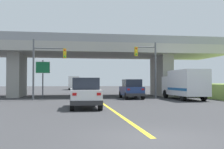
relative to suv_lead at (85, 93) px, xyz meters
name	(u,v)px	position (x,y,z in m)	size (l,w,h in m)	color
ground	(92,96)	(1.63, 15.27, -1.01)	(160.00, 160.00, 0.00)	#353538
overpass_bridge	(92,56)	(1.63, 15.27, 4.03)	(32.53, 8.90, 7.02)	#A8A59E
lane_divider_stripe	(106,106)	(1.63, 1.30, -1.01)	(0.20, 22.86, 0.01)	yellow
suv_lead	(85,93)	(0.00, 0.00, 0.00)	(1.97, 4.72, 2.02)	silver
suv_crossing	(131,89)	(5.32, 9.54, 0.00)	(2.02, 4.61, 2.02)	navy
box_truck	(185,84)	(10.21, 7.21, 0.53)	(2.33, 6.85, 2.91)	silver
sedan_oncoming	(83,87)	(0.75, 20.44, 0.00)	(2.05, 4.45, 2.02)	maroon
traffic_signal_nearside	(149,63)	(7.08, 8.99, 2.75)	(2.34, 0.36, 5.90)	#56595E
traffic_signal_farside	(44,62)	(-3.51, 8.58, 2.66)	(3.22, 0.36, 5.90)	#56595E
highway_sign	(43,71)	(-4.02, 12.02, 1.98)	(1.55, 0.17, 4.14)	#56595E
semi_truck_distant	(74,83)	(-0.44, 43.86, 0.57)	(2.33, 7.15, 2.98)	silver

